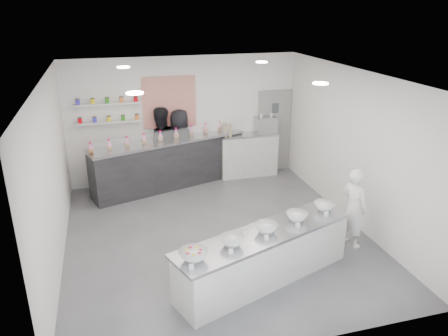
{
  "coord_description": "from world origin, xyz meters",
  "views": [
    {
      "loc": [
        -1.81,
        -7.05,
        4.15
      ],
      "look_at": [
        0.26,
        0.4,
        1.19
      ],
      "focal_mm": 35.0,
      "sensor_mm": 36.0,
      "label": 1
    }
  ],
  "objects_px": {
    "prep_counter": "(265,256)",
    "espresso_machine": "(266,125)",
    "back_bar": "(170,163)",
    "staff_right": "(180,146)",
    "woman_prep": "(354,208)",
    "staff_left": "(160,146)",
    "espresso_ledge": "(248,155)"
  },
  "relations": [
    {
      "from": "espresso_ledge",
      "to": "staff_right",
      "type": "height_order",
      "value": "staff_right"
    },
    {
      "from": "espresso_machine",
      "to": "staff_right",
      "type": "distance_m",
      "value": 2.19
    },
    {
      "from": "back_bar",
      "to": "woman_prep",
      "type": "bearing_deg",
      "value": -69.79
    },
    {
      "from": "staff_right",
      "to": "staff_left",
      "type": "bearing_deg",
      "value": -0.94
    },
    {
      "from": "prep_counter",
      "to": "staff_right",
      "type": "height_order",
      "value": "staff_right"
    },
    {
      "from": "back_bar",
      "to": "espresso_ledge",
      "type": "relative_size",
      "value": 2.57
    },
    {
      "from": "espresso_machine",
      "to": "staff_left",
      "type": "relative_size",
      "value": 0.27
    },
    {
      "from": "back_bar",
      "to": "staff_right",
      "type": "xyz_separation_m",
      "value": [
        0.31,
        0.25,
        0.32
      ]
    },
    {
      "from": "woman_prep",
      "to": "staff_right",
      "type": "bearing_deg",
      "value": 14.2
    },
    {
      "from": "espresso_ledge",
      "to": "staff_right",
      "type": "relative_size",
      "value": 0.81
    },
    {
      "from": "espresso_machine",
      "to": "staff_left",
      "type": "bearing_deg",
      "value": 178.63
    },
    {
      "from": "prep_counter",
      "to": "espresso_machine",
      "type": "relative_size",
      "value": 6.14
    },
    {
      "from": "woman_prep",
      "to": "staff_right",
      "type": "xyz_separation_m",
      "value": [
        -2.42,
        3.8,
        0.16
      ]
    },
    {
      "from": "woman_prep",
      "to": "espresso_ledge",
      "type": "bearing_deg",
      "value": -7.4
    },
    {
      "from": "back_bar",
      "to": "staff_right",
      "type": "bearing_deg",
      "value": 21.22
    },
    {
      "from": "espresso_machine",
      "to": "woman_prep",
      "type": "bearing_deg",
      "value": -85.85
    },
    {
      "from": "prep_counter",
      "to": "staff_left",
      "type": "distance_m",
      "value": 4.55
    },
    {
      "from": "woman_prep",
      "to": "staff_right",
      "type": "distance_m",
      "value": 4.51
    },
    {
      "from": "back_bar",
      "to": "staff_left",
      "type": "relative_size",
      "value": 1.99
    },
    {
      "from": "woman_prep",
      "to": "staff_left",
      "type": "distance_m",
      "value": 4.79
    },
    {
      "from": "prep_counter",
      "to": "woman_prep",
      "type": "bearing_deg",
      "value": -2.63
    },
    {
      "from": "espresso_ledge",
      "to": "espresso_machine",
      "type": "xyz_separation_m",
      "value": [
        0.45,
        0.0,
        0.73
      ]
    },
    {
      "from": "woman_prep",
      "to": "prep_counter",
      "type": "bearing_deg",
      "value": 89.3
    },
    {
      "from": "espresso_machine",
      "to": "woman_prep",
      "type": "xyz_separation_m",
      "value": [
        0.27,
        -3.74,
        -0.54
      ]
    },
    {
      "from": "prep_counter",
      "to": "staff_left",
      "type": "xyz_separation_m",
      "value": [
        -1.01,
        4.4,
        0.52
      ]
    },
    {
      "from": "back_bar",
      "to": "staff_left",
      "type": "height_order",
      "value": "staff_left"
    },
    {
      "from": "staff_right",
      "to": "prep_counter",
      "type": "bearing_deg",
      "value": 95.95
    },
    {
      "from": "back_bar",
      "to": "espresso_machine",
      "type": "height_order",
      "value": "espresso_machine"
    },
    {
      "from": "prep_counter",
      "to": "woman_prep",
      "type": "distance_m",
      "value": 2.01
    },
    {
      "from": "prep_counter",
      "to": "woman_prep",
      "type": "xyz_separation_m",
      "value": [
        1.89,
        0.6,
        0.31
      ]
    },
    {
      "from": "prep_counter",
      "to": "back_bar",
      "type": "bearing_deg",
      "value": 81.27
    },
    {
      "from": "staff_left",
      "to": "espresso_machine",
      "type": "bearing_deg",
      "value": 173.0
    }
  ]
}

